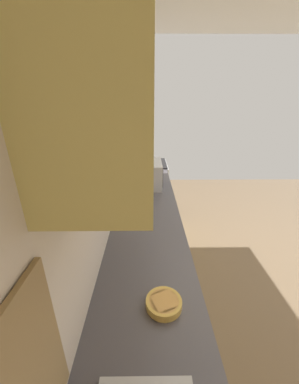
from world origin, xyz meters
name	(u,v)px	position (x,y,z in m)	size (l,w,h in m)	color
ground_plane	(269,281)	(0.00, 0.00, 0.00)	(6.75, 6.75, 0.00)	brown
wall_back	(106,159)	(0.00, 1.73, 1.41)	(4.34, 0.12, 2.82)	beige
counter_run	(147,278)	(-0.41, 1.38, 0.46)	(3.39, 0.61, 0.91)	#DFCC71
upper_cabinets	(123,90)	(-0.41, 1.52, 1.94)	(1.97, 0.31, 0.72)	#E1CF6E
oven_range	(148,189)	(1.60, 1.36, 0.47)	(0.64, 0.64, 1.09)	#B7BABF
microwave	(145,174)	(0.64, 1.40, 1.06)	(0.46, 0.41, 0.29)	#B7BABF
bowl	(164,303)	(-1.06, 1.29, 0.94)	(0.18, 0.18, 0.04)	gold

